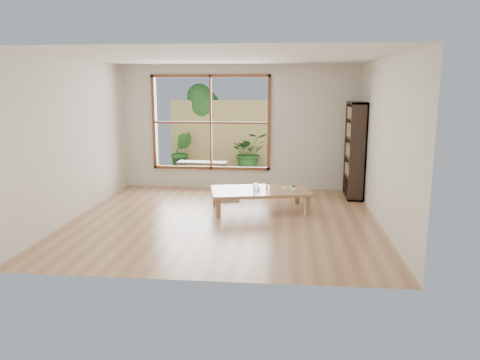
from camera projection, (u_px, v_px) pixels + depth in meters
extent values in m
plane|color=tan|center=(225.00, 219.00, 7.75)|extent=(5.00, 5.00, 0.00)
cube|color=#957248|center=(260.00, 191.00, 8.25)|extent=(1.86, 1.29, 0.05)
cube|color=#957248|center=(218.00, 208.00, 7.82)|extent=(0.10, 0.10, 0.32)
cube|color=#957248|center=(215.00, 197.00, 8.58)|extent=(0.10, 0.10, 0.32)
cube|color=#957248|center=(307.00, 206.00, 7.99)|extent=(0.10, 0.10, 0.32)
cube|color=#957248|center=(297.00, 195.00, 8.75)|extent=(0.10, 0.10, 0.32)
cube|color=silver|center=(226.00, 197.00, 9.13)|extent=(0.58, 0.58, 0.07)
cube|color=#32221B|center=(355.00, 150.00, 9.11)|extent=(0.30, 0.84, 1.87)
cylinder|color=silver|center=(255.00, 187.00, 8.16)|extent=(0.07, 0.07, 0.13)
cylinder|color=silver|center=(268.00, 187.00, 8.25)|extent=(0.07, 0.07, 0.10)
cylinder|color=silver|center=(256.00, 186.00, 8.36)|extent=(0.07, 0.07, 0.08)
cylinder|color=silver|center=(259.00, 188.00, 8.22)|extent=(0.06, 0.06, 0.07)
cube|color=white|center=(290.00, 188.00, 8.29)|extent=(0.31, 0.26, 0.02)
sphere|color=#3D752F|center=(293.00, 186.00, 8.32)|extent=(0.07, 0.07, 0.07)
cube|color=orange|center=(288.00, 188.00, 8.26)|extent=(0.06, 0.05, 0.02)
cube|color=beige|center=(286.00, 187.00, 8.33)|extent=(0.07, 0.06, 0.02)
cylinder|color=silver|center=(291.00, 188.00, 8.23)|extent=(0.15, 0.06, 0.01)
cube|color=#372F28|center=(219.00, 177.00, 11.28)|extent=(2.80, 2.00, 0.05)
cube|color=#32221B|center=(202.00, 163.00, 11.09)|extent=(1.19, 0.41, 0.05)
cube|color=#32221B|center=(179.00, 171.00, 11.09)|extent=(0.06, 0.06, 0.32)
cube|color=#32221B|center=(182.00, 169.00, 11.34)|extent=(0.06, 0.06, 0.32)
cube|color=#32221B|center=(224.00, 172.00, 10.92)|extent=(0.06, 0.06, 0.32)
cube|color=#32221B|center=(226.00, 170.00, 11.17)|extent=(0.06, 0.06, 0.32)
cube|color=tan|center=(224.00, 136.00, 12.07)|extent=(2.80, 0.06, 1.80)
imported|color=#2B6726|center=(249.00, 152.00, 11.80)|extent=(1.09, 1.01, 0.99)
imported|color=#2B6726|center=(182.00, 151.00, 11.88)|extent=(0.62, 0.54, 1.00)
cylinder|color=#4C3D2D|center=(200.00, 138.00, 12.45)|extent=(0.14, 0.14, 1.60)
sphere|color=#2B6726|center=(204.00, 106.00, 12.27)|extent=(0.84, 0.84, 0.84)
sphere|color=#2B6726|center=(194.00, 113.00, 12.42)|extent=(0.70, 0.70, 0.70)
sphere|color=#2B6726|center=(199.00, 96.00, 12.13)|extent=(0.64, 0.64, 0.64)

